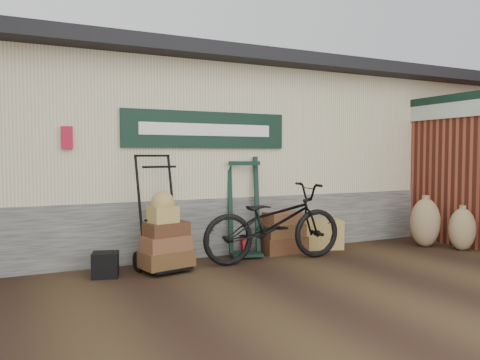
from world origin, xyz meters
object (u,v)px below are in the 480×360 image
porter_trolley (160,211)px  bicycle (274,218)px  green_barrow (244,206)px  black_trunk (105,265)px  suitcase_stack (282,232)px  wicker_hamper (318,233)px

porter_trolley → bicycle: size_ratio=0.73×
green_barrow → bicycle: bearing=-54.8°
porter_trolley → bicycle: (1.65, -0.23, -0.17)m
porter_trolley → bicycle: bearing=-20.0°
bicycle → black_trunk: bearing=90.0°
porter_trolley → green_barrow: porter_trolley is taller
suitcase_stack → bicycle: bearing=-131.4°
suitcase_stack → green_barrow: bearing=175.6°
green_barrow → black_trunk: size_ratio=4.76×
porter_trolley → black_trunk: bearing=175.6°
green_barrow → bicycle: green_barrow is taller
black_trunk → bicycle: size_ratio=0.15×
black_trunk → bicycle: 2.45m
green_barrow → wicker_hamper: (1.39, -0.00, -0.52)m
suitcase_stack → black_trunk: bearing=-172.8°
suitcase_stack → wicker_hamper: suitcase_stack is taller
suitcase_stack → wicker_hamper: 0.75m
green_barrow → wicker_hamper: 1.49m
green_barrow → wicker_hamper: size_ratio=2.05×
wicker_hamper → bicycle: bicycle is taller
porter_trolley → green_barrow: 1.47m
bicycle → suitcase_stack: bearing=-38.2°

